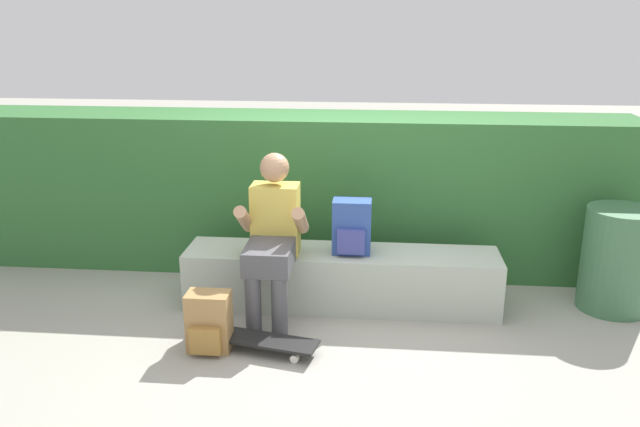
% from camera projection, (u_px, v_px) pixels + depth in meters
% --- Properties ---
extents(ground_plane, '(24.00, 24.00, 0.00)m').
position_uv_depth(ground_plane, '(338.00, 327.00, 4.56)').
color(ground_plane, '#9B988C').
extents(bench_main, '(2.33, 0.47, 0.43)m').
position_uv_depth(bench_main, '(341.00, 278.00, 4.85)').
color(bench_main, '#A8B2A2').
rests_on(bench_main, ground).
extents(person_skater, '(0.49, 0.62, 1.18)m').
position_uv_depth(person_skater, '(273.00, 233.00, 4.56)').
color(person_skater, gold).
rests_on(person_skater, ground).
extents(skateboard_near_person, '(0.82, 0.36, 0.09)m').
position_uv_depth(skateboard_near_person, '(258.00, 340.00, 4.23)').
color(skateboard_near_person, black).
rests_on(skateboard_near_person, ground).
extents(backpack_on_bench, '(0.28, 0.23, 0.40)m').
position_uv_depth(backpack_on_bench, '(352.00, 228.00, 4.71)').
color(backpack_on_bench, '#2D4C99').
rests_on(backpack_on_bench, bench_main).
extents(backpack_on_ground, '(0.28, 0.23, 0.40)m').
position_uv_depth(backpack_on_ground, '(209.00, 323.00, 4.20)').
color(backpack_on_ground, '#A37A47').
rests_on(backpack_on_ground, ground).
extents(hedge_row, '(5.64, 0.71, 1.31)m').
position_uv_depth(hedge_row, '(296.00, 191.00, 5.56)').
color(hedge_row, '#2F6430').
rests_on(hedge_row, ground).
extents(trash_bin, '(0.51, 0.51, 0.78)m').
position_uv_depth(trash_bin, '(617.00, 259.00, 4.75)').
color(trash_bin, '#3D6B47').
rests_on(trash_bin, ground).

